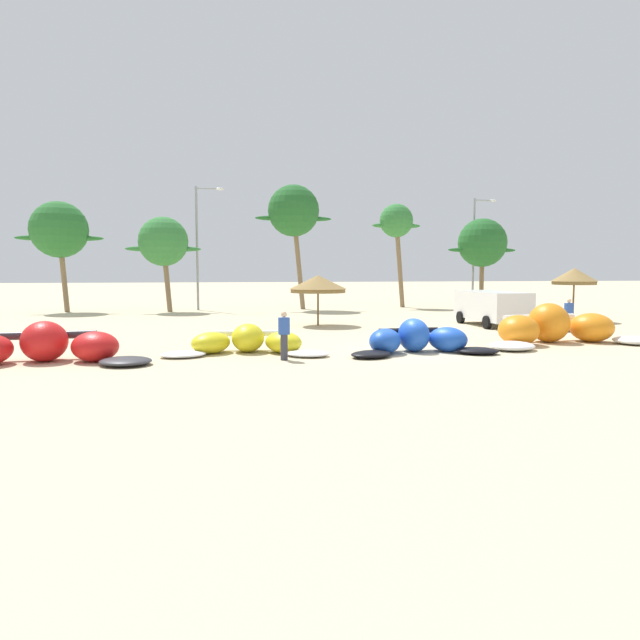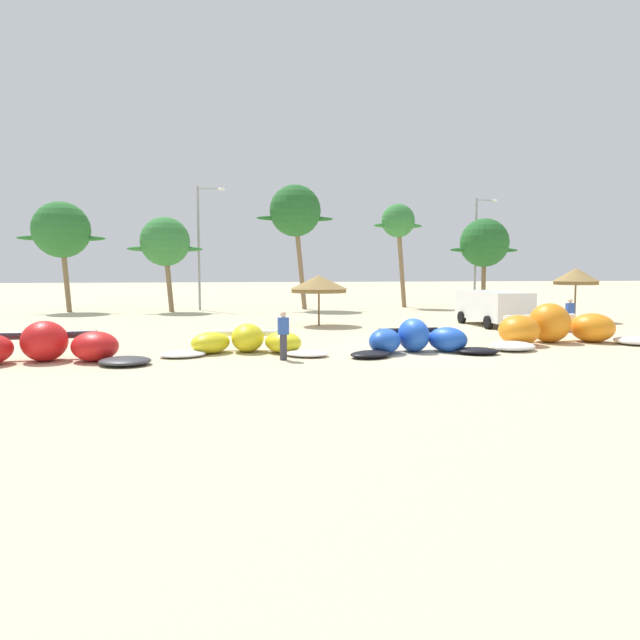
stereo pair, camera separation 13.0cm
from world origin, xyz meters
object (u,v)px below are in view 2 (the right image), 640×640
(kite_left_of_center, at_px, (416,340))
(beach_umbrella_near_van, at_px, (319,284))
(kite_center, at_px, (556,328))
(person_near_kites, at_px, (570,315))
(parked_van, at_px, (492,305))
(palm_left_of_gap, at_px, (295,212))
(kite_far_left, at_px, (42,347))
(palm_left, at_px, (165,242))
(lamppost_west_center, at_px, (477,246))
(lamppost_west, at_px, (201,241))
(beach_umbrella_middle, at_px, (576,276))
(kite_left, at_px, (247,342))
(palm_center_left, at_px, (398,223))
(palm_leftmost, at_px, (61,230))
(palm_center_right, at_px, (484,243))
(person_by_umbrellas, at_px, (283,335))

(kite_left_of_center, relative_size, beach_umbrella_near_van, 1.85)
(kite_center, height_order, person_near_kites, person_near_kites)
(beach_umbrella_near_van, bearing_deg, parked_van, -10.47)
(kite_left_of_center, distance_m, person_near_kites, 10.81)
(palm_left_of_gap, bearing_deg, kite_far_left, -115.72)
(palm_left, bearing_deg, beach_umbrella_near_van, -53.84)
(lamppost_west_center, bearing_deg, lamppost_west, -178.12)
(beach_umbrella_middle, bearing_deg, palm_left, 152.76)
(kite_far_left, distance_m, person_near_kites, 22.69)
(kite_center, relative_size, beach_umbrella_near_van, 2.56)
(kite_left, bearing_deg, palm_center_left, 60.49)
(kite_far_left, distance_m, beach_umbrella_middle, 28.22)
(palm_leftmost, height_order, lamppost_west, lamppost_west)
(person_near_kites, distance_m, lamppost_west, 26.43)
(palm_leftmost, distance_m, palm_center_right, 32.41)
(person_near_kites, bearing_deg, kite_left, -165.33)
(palm_center_right, bearing_deg, kite_left_of_center, -121.08)
(parked_van, relative_size, lamppost_west, 0.57)
(kite_far_left, relative_size, kite_left, 1.19)
(person_near_kites, bearing_deg, parked_van, 117.60)
(kite_left, xyz_separation_m, palm_left, (-4.58, 21.90, 4.59))
(parked_van, height_order, person_near_kites, parked_van)
(palm_left, distance_m, lamppost_west_center, 25.07)
(kite_left, xyz_separation_m, lamppost_west, (-2.08, 23.28, 4.77))
(palm_leftmost, bearing_deg, palm_left_of_gap, -0.73)
(kite_left_of_center, xyz_separation_m, person_by_umbrellas, (-4.91, -0.82, 0.36))
(parked_van, xyz_separation_m, palm_leftmost, (-25.33, 15.14, 4.73))
(kite_left, bearing_deg, parked_van, 30.48)
(kite_center, xyz_separation_m, lamppost_west, (-14.55, 22.86, 4.55))
(palm_left, bearing_deg, kite_far_left, -94.93)
(palm_left, xyz_separation_m, palm_center_right, (25.17, 1.29, 0.21))
(beach_umbrella_near_van, distance_m, palm_center_left, 17.25)
(kite_left_of_center, xyz_separation_m, beach_umbrella_middle, (13.53, 10.50, 2.16))
(kite_center, relative_size, palm_left_of_gap, 0.84)
(kite_left_of_center, relative_size, palm_center_left, 0.69)
(palm_center_left, xyz_separation_m, lamppost_west, (-15.46, -0.36, -1.62))
(palm_leftmost, height_order, palm_left_of_gap, palm_left_of_gap)
(person_near_kites, relative_size, palm_left_of_gap, 0.17)
(beach_umbrella_near_van, relative_size, palm_left_of_gap, 0.33)
(beach_umbrella_near_van, bearing_deg, palm_left, 126.16)
(kite_center, xyz_separation_m, lamppost_west_center, (7.93, 23.59, 4.40))
(kite_center, height_order, lamppost_west, lamppost_west)
(kite_far_left, relative_size, beach_umbrella_middle, 2.32)
(palm_left, bearing_deg, palm_leftmost, 170.61)
(kite_left_of_center, xyz_separation_m, palm_left_of_gap, (-1.04, 23.89, 6.96))
(kite_far_left, relative_size, kite_left_of_center, 1.26)
(palm_leftmost, relative_size, palm_left_of_gap, 0.83)
(kite_center, distance_m, parked_van, 7.62)
(kite_far_left, xyz_separation_m, palm_center_right, (27.15, 24.23, 4.69))
(kite_far_left, xyz_separation_m, parked_van, (20.07, 8.99, 0.59))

